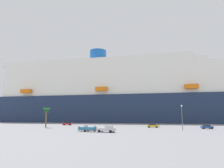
# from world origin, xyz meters

# --- Properties ---
(ground_plane) EXTENTS (600.00, 600.00, 0.00)m
(ground_plane) POSITION_xyz_m (0.00, 30.00, 0.00)
(ground_plane) COLOR gray
(cruise_ship) EXTENTS (293.33, 42.11, 64.08)m
(cruise_ship) POSITION_xyz_m (8.29, 73.08, 18.71)
(cruise_ship) COLOR #1E2D4C
(cruise_ship) RESTS_ON ground_plane
(pickup_truck) EXTENTS (5.87, 3.06, 2.20)m
(pickup_truck) POSITION_xyz_m (4.35, -18.71, 1.04)
(pickup_truck) COLOR silver
(pickup_truck) RESTS_ON ground_plane
(small_boat_on_trailer) EXTENTS (7.92, 3.07, 2.15)m
(small_boat_on_trailer) POSITION_xyz_m (-1.60, -17.62, 0.96)
(small_boat_on_trailer) COLOR #595960
(small_boat_on_trailer) RESTS_ON ground_plane
(palm_tree) EXTENTS (3.51, 3.67, 8.57)m
(palm_tree) POSITION_xyz_m (-27.45, 0.11, 6.69)
(palm_tree) COLOR brown
(palm_tree) RESTS_ON ground_plane
(street_lamp) EXTENTS (0.56, 0.56, 8.62)m
(street_lamp) POSITION_xyz_m (27.41, -5.20, 5.56)
(street_lamp) COLOR slate
(street_lamp) RESTS_ON ground_plane
(parked_car_yellow_taxi) EXTENTS (4.96, 2.58, 1.58)m
(parked_car_yellow_taxi) POSITION_xyz_m (16.84, 9.93, 0.83)
(parked_car_yellow_taxi) COLOR yellow
(parked_car_yellow_taxi) RESTS_ON ground_plane
(parked_car_blue_suv) EXTENTS (4.58, 2.78, 1.58)m
(parked_car_blue_suv) POSITION_xyz_m (37.12, 5.81, 0.83)
(parked_car_blue_suv) COLOR #264C99
(parked_car_blue_suv) RESTS_ON ground_plane
(parked_car_red_hatchback) EXTENTS (4.82, 2.60, 1.58)m
(parked_car_red_hatchback) POSITION_xyz_m (-27.41, 20.91, 0.83)
(parked_car_red_hatchback) COLOR red
(parked_car_red_hatchback) RESTS_ON ground_plane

